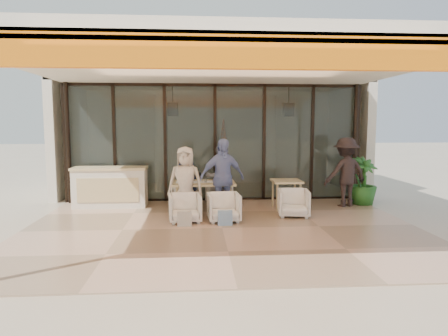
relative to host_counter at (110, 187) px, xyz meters
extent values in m
plane|color=#C6B293|center=(2.70, -2.30, -0.53)|extent=(70.00, 70.00, 0.00)
cube|color=tan|center=(2.70, -2.30, -0.53)|extent=(8.00, 6.00, 0.01)
cube|color=silver|center=(2.70, -2.30, 2.77)|extent=(8.00, 6.00, 0.20)
cube|color=orange|center=(2.70, -5.24, 2.49)|extent=(8.00, 0.12, 0.45)
cube|color=#DE4C12|center=(2.70, -4.55, 2.61)|extent=(8.00, 1.50, 0.06)
cylinder|color=black|center=(-1.18, 0.58, 1.07)|extent=(0.12, 0.12, 3.20)
cylinder|color=black|center=(6.58, 0.58, 1.07)|extent=(0.12, 0.12, 3.20)
cube|color=#9EADA3|center=(2.70, 0.70, 1.07)|extent=(8.00, 0.03, 3.20)
cube|color=black|center=(2.70, 0.70, -0.49)|extent=(8.00, 0.10, 0.08)
cube|color=black|center=(2.70, 0.70, 2.63)|extent=(8.00, 0.10, 0.08)
cube|color=black|center=(-1.30, 0.70, 1.07)|extent=(0.08, 0.10, 3.20)
cube|color=black|center=(0.00, 0.70, 1.07)|extent=(0.08, 0.10, 3.20)
cube|color=black|center=(1.35, 0.70, 1.07)|extent=(0.08, 0.10, 3.20)
cube|color=black|center=(2.70, 0.70, 1.07)|extent=(0.08, 0.10, 3.20)
cube|color=black|center=(4.05, 0.70, 1.07)|extent=(0.08, 0.10, 3.20)
cube|color=black|center=(5.40, 0.70, 1.07)|extent=(0.08, 0.10, 3.20)
cube|color=black|center=(6.70, 0.70, 1.07)|extent=(0.08, 0.10, 3.20)
cube|color=silver|center=(2.70, 4.20, 1.17)|extent=(9.00, 0.25, 3.40)
cube|color=silver|center=(-1.70, 2.45, 1.17)|extent=(0.25, 3.50, 3.40)
cube|color=silver|center=(7.10, 2.45, 1.17)|extent=(0.25, 3.50, 3.40)
cube|color=silver|center=(2.70, 2.45, 2.87)|extent=(9.00, 3.50, 0.25)
cube|color=beige|center=(2.70, 2.45, -0.52)|extent=(8.00, 3.50, 0.02)
cylinder|color=silver|center=(1.10, 2.30, 0.97)|extent=(0.40, 0.40, 3.00)
cylinder|color=silver|center=(4.50, 2.30, 0.97)|extent=(0.40, 0.40, 3.00)
cylinder|color=black|center=(1.50, 1.90, 2.47)|extent=(0.03, 0.03, 0.70)
cube|color=black|center=(1.50, 1.90, 2.02)|extent=(0.30, 0.30, 0.40)
sphere|color=#FFBF72|center=(1.50, 1.90, 2.02)|extent=(0.18, 0.18, 0.18)
cylinder|color=black|center=(5.00, 1.90, 2.47)|extent=(0.03, 0.03, 0.70)
cube|color=black|center=(5.00, 1.90, 2.02)|extent=(0.30, 0.30, 0.40)
sphere|color=#FFBF72|center=(5.00, 1.90, 2.02)|extent=(0.18, 0.18, 0.18)
cylinder|color=black|center=(3.00, 1.70, -0.48)|extent=(0.40, 0.40, 0.05)
cylinder|color=black|center=(3.00, 1.70, 0.52)|extent=(0.04, 0.04, 2.10)
cone|color=orange|center=(3.00, 1.70, 1.17)|extent=(0.32, 0.32, 1.10)
cube|color=silver|center=(0.00, 0.00, -0.03)|extent=(1.80, 0.60, 1.00)
cube|color=beige|center=(0.00, 0.00, 0.48)|extent=(1.85, 0.65, 0.06)
cube|color=beige|center=(0.00, -0.31, -0.03)|extent=(1.50, 0.02, 0.60)
cube|color=beige|center=(2.35, -0.73, 0.19)|extent=(1.50, 0.90, 0.05)
cube|color=white|center=(2.35, -0.73, 0.21)|extent=(1.30, 0.35, 0.01)
cylinder|color=beige|center=(1.73, -1.05, -0.18)|extent=(0.06, 0.06, 0.70)
cylinder|color=beige|center=(2.97, -1.05, -0.18)|extent=(0.06, 0.06, 0.70)
cylinder|color=beige|center=(1.73, -0.41, -0.18)|extent=(0.06, 0.06, 0.70)
cylinder|color=beige|center=(2.97, -0.41, -0.18)|extent=(0.06, 0.06, 0.70)
cylinder|color=white|center=(1.90, -0.88, 0.27)|extent=(0.06, 0.06, 0.11)
cylinder|color=white|center=(2.10, -0.53, 0.27)|extent=(0.06, 0.06, 0.11)
cylinder|color=white|center=(2.40, -0.83, 0.27)|extent=(0.06, 0.06, 0.11)
cylinder|color=white|center=(2.65, -0.55, 0.27)|extent=(0.06, 0.06, 0.11)
cylinder|color=white|center=(2.85, -0.93, 0.27)|extent=(0.06, 0.06, 0.11)
cylinder|color=maroon|center=(1.80, -0.58, 0.30)|extent=(0.07, 0.07, 0.16)
cylinder|color=black|center=(2.25, -0.45, 0.30)|extent=(0.09, 0.09, 0.17)
cylinder|color=black|center=(2.25, -0.45, 0.39)|extent=(0.10, 0.10, 0.01)
cylinder|color=white|center=(1.90, -1.03, 0.22)|extent=(0.22, 0.22, 0.01)
cylinder|color=white|center=(2.80, -1.03, 0.22)|extent=(0.22, 0.22, 0.01)
cylinder|color=white|center=(1.90, -0.41, 0.22)|extent=(0.22, 0.22, 0.01)
cylinder|color=white|center=(2.80, -0.41, 0.22)|extent=(0.22, 0.22, 0.01)
imported|color=white|center=(1.93, 0.22, -0.19)|extent=(0.80, 0.77, 0.68)
imported|color=white|center=(2.77, 0.22, -0.22)|extent=(0.71, 0.68, 0.62)
imported|color=white|center=(1.93, -1.68, -0.19)|extent=(0.73, 0.69, 0.69)
imported|color=white|center=(2.77, -1.68, -0.18)|extent=(0.73, 0.69, 0.70)
imported|color=#171C34|center=(1.93, -0.28, 0.21)|extent=(0.56, 0.38, 1.48)
imported|color=#5D5D62|center=(2.77, -0.28, 0.27)|extent=(0.94, 0.84, 1.60)
imported|color=beige|center=(1.93, -1.18, 0.28)|extent=(0.87, 0.65, 1.62)
imported|color=#7386C0|center=(2.77, -1.18, 0.37)|extent=(1.14, 0.72, 1.80)
cube|color=silver|center=(1.93, -2.08, -0.36)|extent=(0.30, 0.10, 0.34)
cube|color=#99BFD8|center=(2.77, -2.08, -0.36)|extent=(0.30, 0.10, 0.34)
cube|color=beige|center=(4.40, -0.58, 0.19)|extent=(0.70, 0.70, 0.05)
cylinder|color=beige|center=(4.12, -0.86, -0.18)|extent=(0.05, 0.05, 0.70)
cylinder|color=beige|center=(4.68, -0.86, -0.18)|extent=(0.05, 0.05, 0.70)
cylinder|color=beige|center=(4.12, -0.30, -0.18)|extent=(0.05, 0.05, 0.70)
cylinder|color=beige|center=(4.68, -0.30, -0.18)|extent=(0.05, 0.05, 0.70)
imported|color=white|center=(4.40, -1.33, -0.18)|extent=(0.76, 0.73, 0.71)
imported|color=black|center=(5.99, -0.33, 0.36)|extent=(1.27, 0.91, 1.78)
imported|color=#1E5919|center=(6.54, -0.13, 0.10)|extent=(0.89, 0.89, 1.27)
camera|label=1|loc=(2.18, -10.19, 1.61)|focal=32.00mm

